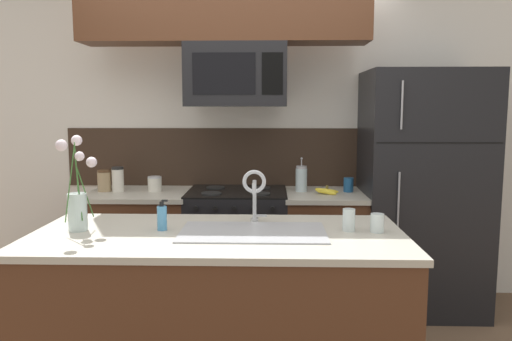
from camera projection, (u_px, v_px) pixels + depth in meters
The scene contains 21 objects.
rear_partition at pixel (276, 139), 4.17m from camera, with size 5.20×0.10×2.60m, color silver.
splash_band at pixel (240, 157), 4.14m from camera, with size 2.86×0.01×0.48m, color #332319.
back_counter_left at pixel (141, 249), 3.93m from camera, with size 0.79×0.65×0.91m.
back_counter_right at pixel (324, 250), 3.88m from camera, with size 0.62×0.65×0.91m.
stove_range at pixel (237, 249), 3.90m from camera, with size 0.76×0.64×0.93m.
microwave at pixel (236, 75), 3.71m from camera, with size 0.74×0.40×0.46m.
upper_cabinet_band at pixel (224, 1), 3.62m from camera, with size 2.11×0.34×0.60m, color #4C2B19.
refrigerator at pixel (421, 192), 3.83m from camera, with size 0.90×0.74×1.83m.
storage_jar_tall at pixel (104, 181), 3.88m from camera, with size 0.11×0.11×0.17m.
storage_jar_medium at pixel (118, 179), 3.87m from camera, with size 0.09×0.09×0.19m.
storage_jar_short at pixel (155, 184), 3.89m from camera, with size 0.11×0.11×0.12m.
banana_bunch at pixel (327, 191), 3.76m from camera, with size 0.19×0.12×0.08m.
french_press at pixel (301, 179), 3.88m from camera, with size 0.09×0.09×0.27m.
coffee_tin at pixel (348, 185), 3.86m from camera, with size 0.08×0.08×0.11m, color #1E5184.
island_counter at pixel (219, 315), 2.66m from camera, with size 1.95×0.90×0.91m.
kitchen_sink at pixel (253, 246), 2.61m from camera, with size 0.76×0.44×0.16m.
sink_faucet at pixel (254, 189), 2.79m from camera, with size 0.14×0.14×0.31m.
dish_soap_bottle at pixel (162, 217), 2.65m from camera, with size 0.06×0.05×0.16m.
drinking_glass at pixel (349, 220), 2.63m from camera, with size 0.07×0.07×0.12m.
spare_glass at pixel (377, 223), 2.61m from camera, with size 0.07×0.07×0.10m.
flower_vase at pixel (78, 200), 2.63m from camera, with size 0.15×0.25×0.50m.
Camera 1 is at (0.26, -2.89, 1.56)m, focal length 35.00 mm.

